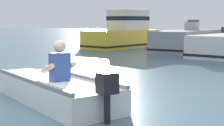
% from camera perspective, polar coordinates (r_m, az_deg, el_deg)
% --- Properties ---
extents(ground_plane, '(120.00, 120.00, 0.00)m').
position_cam_1_polar(ground_plane, '(5.83, -13.32, -8.41)').
color(ground_plane, slate).
extents(rowboat_with_person, '(3.55, 2.28, 1.19)m').
position_cam_1_polar(rowboat_with_person, '(6.57, -9.58, -4.34)').
color(rowboat_with_person, white).
rests_on(rowboat_with_person, ground).
extents(moored_boat_yellow, '(3.03, 5.59, 2.22)m').
position_cam_1_polar(moored_boat_yellow, '(20.45, 2.15, 4.99)').
color(moored_boat_yellow, gold).
rests_on(moored_boat_yellow, ground).
extents(moored_boat_grey, '(2.26, 6.44, 1.64)m').
position_cam_1_polar(moored_boat_grey, '(19.13, 12.71, 3.73)').
color(moored_boat_grey, gray).
rests_on(moored_boat_grey, ground).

